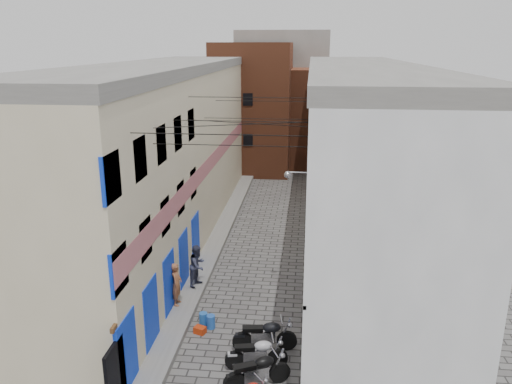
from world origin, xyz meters
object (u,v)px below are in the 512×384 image
(person_a, at_px, (176,284))
(water_jug_far, at_px, (203,319))
(motorcycle_g, at_px, (265,334))
(person_b, at_px, (198,265))
(motorcycle_e, at_px, (257,370))
(water_jug_near, at_px, (211,322))
(motorcycle_f, at_px, (256,352))
(red_crate, at_px, (200,330))

(person_a, xyz_separation_m, water_jug_far, (1.23, -0.97, -0.86))
(motorcycle_g, distance_m, water_jug_far, 2.75)
(motorcycle_g, height_order, person_b, person_b)
(motorcycle_e, relative_size, water_jug_near, 4.22)
(person_a, bearing_deg, motorcycle_f, -137.53)
(person_a, distance_m, person_b, 1.73)
(motorcycle_f, distance_m, motorcycle_g, 1.00)
(motorcycle_f, xyz_separation_m, person_a, (-3.43, 3.27, 0.52))
(motorcycle_e, relative_size, motorcycle_f, 1.05)
(water_jug_far, bearing_deg, person_a, 141.71)
(person_a, bearing_deg, motorcycle_g, -126.28)
(person_a, distance_m, red_crate, 2.17)
(water_jug_near, distance_m, water_jug_far, 0.35)
(motorcycle_g, distance_m, red_crate, 2.56)
(motorcycle_f, bearing_deg, red_crate, -139.56)
(water_jug_far, bearing_deg, motorcycle_g, -29.05)
(red_crate, bearing_deg, person_a, 128.78)
(motorcycle_f, distance_m, person_b, 5.79)
(person_a, distance_m, water_jug_far, 1.78)
(water_jug_far, bearing_deg, water_jug_near, -28.33)
(motorcycle_g, xyz_separation_m, red_crate, (-2.39, 0.78, -0.51))
(person_b, relative_size, red_crate, 4.49)
(motorcycle_e, bearing_deg, motorcycle_f, 161.90)
(motorcycle_e, height_order, water_jug_near, motorcycle_e)
(person_b, distance_m, red_crate, 3.42)
(motorcycle_g, height_order, person_a, person_a)
(person_b, relative_size, water_jug_near, 3.52)
(motorcycle_f, bearing_deg, motorcycle_g, 159.00)
(motorcycle_f, bearing_deg, person_b, -160.01)
(person_a, distance_m, water_jug_near, 2.09)
(motorcycle_f, height_order, person_a, person_a)
(person_a, height_order, red_crate, person_a)
(person_b, bearing_deg, water_jug_far, -144.56)
(motorcycle_g, relative_size, red_crate, 5.56)
(water_jug_far, relative_size, red_crate, 1.24)
(person_a, bearing_deg, water_jug_far, -132.15)
(motorcycle_e, xyz_separation_m, person_b, (-3.09, 5.86, 0.52))
(motorcycle_f, bearing_deg, water_jug_far, -147.35)
(person_b, relative_size, water_jug_far, 3.64)
(person_b, xyz_separation_m, water_jug_far, (0.77, -2.63, -0.89))
(motorcycle_e, xyz_separation_m, water_jug_far, (-2.33, 3.23, -0.37))
(person_b, distance_m, water_jug_near, 3.12)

